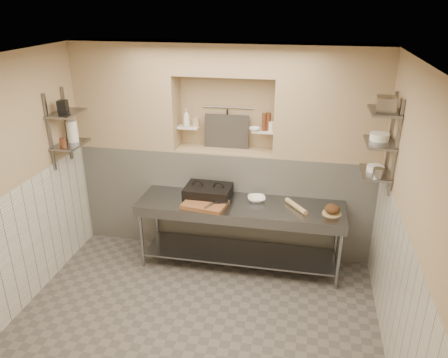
% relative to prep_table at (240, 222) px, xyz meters
% --- Properties ---
extents(floor, '(4.00, 3.90, 0.10)m').
position_rel_prep_table_xyz_m(floor, '(-0.31, -1.18, -0.69)').
color(floor, '#5C5651').
rests_on(floor, ground).
extents(ceiling, '(4.00, 3.90, 0.10)m').
position_rel_prep_table_xyz_m(ceiling, '(-0.31, -1.18, 2.21)').
color(ceiling, silver).
rests_on(ceiling, ground).
extents(wall_left, '(0.10, 3.90, 2.80)m').
position_rel_prep_table_xyz_m(wall_left, '(-2.36, -1.18, 0.76)').
color(wall_left, tan).
rests_on(wall_left, ground).
extents(wall_right, '(0.10, 3.90, 2.80)m').
position_rel_prep_table_xyz_m(wall_right, '(1.74, -1.18, 0.76)').
color(wall_right, tan).
rests_on(wall_right, ground).
extents(wall_back, '(4.00, 0.10, 2.80)m').
position_rel_prep_table_xyz_m(wall_back, '(-0.31, 0.82, 0.76)').
color(wall_back, tan).
rests_on(wall_back, ground).
extents(backwall_lower, '(4.00, 0.40, 1.40)m').
position_rel_prep_table_xyz_m(backwall_lower, '(-0.31, 0.57, 0.06)').
color(backwall_lower, silver).
rests_on(backwall_lower, floor).
extents(alcove_sill, '(1.30, 0.40, 0.02)m').
position_rel_prep_table_xyz_m(alcove_sill, '(-0.31, 0.57, 0.77)').
color(alcove_sill, tan).
rests_on(alcove_sill, backwall_lower).
extents(backwall_pillar_left, '(1.35, 0.40, 1.40)m').
position_rel_prep_table_xyz_m(backwall_pillar_left, '(-1.63, 0.57, 1.46)').
color(backwall_pillar_left, tan).
rests_on(backwall_pillar_left, backwall_lower).
extents(backwall_pillar_right, '(1.35, 0.40, 1.40)m').
position_rel_prep_table_xyz_m(backwall_pillar_right, '(1.02, 0.57, 1.46)').
color(backwall_pillar_right, tan).
rests_on(backwall_pillar_right, backwall_lower).
extents(backwall_header, '(1.30, 0.40, 0.40)m').
position_rel_prep_table_xyz_m(backwall_header, '(-0.31, 0.57, 1.96)').
color(backwall_header, tan).
rests_on(backwall_header, backwall_lower).
extents(wainscot_left, '(0.02, 3.90, 1.40)m').
position_rel_prep_table_xyz_m(wainscot_left, '(-2.30, -1.18, 0.06)').
color(wainscot_left, silver).
rests_on(wainscot_left, floor).
extents(wainscot_right, '(0.02, 3.90, 1.40)m').
position_rel_prep_table_xyz_m(wainscot_right, '(1.68, -1.18, 0.06)').
color(wainscot_right, silver).
rests_on(wainscot_right, floor).
extents(alcove_shelf_left, '(0.28, 0.16, 0.02)m').
position_rel_prep_table_xyz_m(alcove_shelf_left, '(-0.81, 0.57, 1.06)').
color(alcove_shelf_left, white).
rests_on(alcove_shelf_left, backwall_lower).
extents(alcove_shelf_right, '(0.28, 0.16, 0.02)m').
position_rel_prep_table_xyz_m(alcove_shelf_right, '(0.19, 0.57, 1.06)').
color(alcove_shelf_right, white).
rests_on(alcove_shelf_right, backwall_lower).
extents(utensil_rail, '(0.70, 0.02, 0.02)m').
position_rel_prep_table_xyz_m(utensil_rail, '(-0.31, 0.74, 1.31)').
color(utensil_rail, gray).
rests_on(utensil_rail, wall_back).
extents(hanging_steel, '(0.02, 0.02, 0.30)m').
position_rel_prep_table_xyz_m(hanging_steel, '(-0.31, 0.72, 1.14)').
color(hanging_steel, black).
rests_on(hanging_steel, utensil_rail).
extents(splash_panel, '(0.60, 0.08, 0.45)m').
position_rel_prep_table_xyz_m(splash_panel, '(-0.31, 0.67, 1.00)').
color(splash_panel, '#383330').
rests_on(splash_panel, alcove_sill).
extents(shelf_rail_left_a, '(0.03, 0.03, 0.95)m').
position_rel_prep_table_xyz_m(shelf_rail_left_a, '(-2.28, 0.07, 1.16)').
color(shelf_rail_left_a, slate).
rests_on(shelf_rail_left_a, wall_left).
extents(shelf_rail_left_b, '(0.03, 0.03, 0.95)m').
position_rel_prep_table_xyz_m(shelf_rail_left_b, '(-2.28, -0.33, 1.16)').
color(shelf_rail_left_b, slate).
rests_on(shelf_rail_left_b, wall_left).
extents(wall_shelf_left_lower, '(0.30, 0.50, 0.02)m').
position_rel_prep_table_xyz_m(wall_shelf_left_lower, '(-2.15, -0.13, 0.96)').
color(wall_shelf_left_lower, slate).
rests_on(wall_shelf_left_lower, wall_left).
extents(wall_shelf_left_upper, '(0.30, 0.50, 0.03)m').
position_rel_prep_table_xyz_m(wall_shelf_left_upper, '(-2.15, -0.13, 1.36)').
color(wall_shelf_left_upper, slate).
rests_on(wall_shelf_left_upper, wall_left).
extents(shelf_rail_right_a, '(0.03, 0.03, 1.05)m').
position_rel_prep_table_xyz_m(shelf_rail_right_a, '(1.67, 0.07, 1.21)').
color(shelf_rail_right_a, slate).
rests_on(shelf_rail_right_a, wall_right).
extents(shelf_rail_right_b, '(0.03, 0.03, 1.05)m').
position_rel_prep_table_xyz_m(shelf_rail_right_b, '(1.67, -0.33, 1.21)').
color(shelf_rail_right_b, slate).
rests_on(shelf_rail_right_b, wall_right).
extents(wall_shelf_right_lower, '(0.30, 0.50, 0.02)m').
position_rel_prep_table_xyz_m(wall_shelf_right_lower, '(1.53, -0.13, 0.86)').
color(wall_shelf_right_lower, slate).
rests_on(wall_shelf_right_lower, wall_right).
extents(wall_shelf_right_mid, '(0.30, 0.50, 0.02)m').
position_rel_prep_table_xyz_m(wall_shelf_right_mid, '(1.53, -0.13, 1.21)').
color(wall_shelf_right_mid, slate).
rests_on(wall_shelf_right_mid, wall_right).
extents(wall_shelf_right_upper, '(0.30, 0.50, 0.03)m').
position_rel_prep_table_xyz_m(wall_shelf_right_upper, '(1.53, -0.13, 1.56)').
color(wall_shelf_right_upper, slate).
rests_on(wall_shelf_right_upper, wall_right).
extents(prep_table, '(2.60, 0.70, 0.90)m').
position_rel_prep_table_xyz_m(prep_table, '(0.00, 0.00, 0.00)').
color(prep_table, gray).
rests_on(prep_table, floor).
extents(panini_press, '(0.59, 0.44, 0.16)m').
position_rel_prep_table_xyz_m(panini_press, '(-0.44, 0.11, 0.34)').
color(panini_press, black).
rests_on(panini_press, prep_table).
extents(cutting_board, '(0.58, 0.45, 0.05)m').
position_rel_prep_table_xyz_m(cutting_board, '(-0.42, -0.13, 0.28)').
color(cutting_board, brown).
rests_on(cutting_board, prep_table).
extents(knife_blade, '(0.25, 0.09, 0.01)m').
position_rel_prep_table_xyz_m(knife_blade, '(-0.23, -0.12, 0.31)').
color(knife_blade, gray).
rests_on(knife_blade, cutting_board).
extents(tongs, '(0.14, 0.25, 0.02)m').
position_rel_prep_table_xyz_m(tongs, '(-0.33, -0.18, 0.31)').
color(tongs, gray).
rests_on(tongs, cutting_board).
extents(mixing_bowl, '(0.27, 0.27, 0.06)m').
position_rel_prep_table_xyz_m(mixing_bowl, '(0.19, 0.14, 0.29)').
color(mixing_bowl, white).
rests_on(mixing_bowl, prep_table).
extents(rolling_pin, '(0.29, 0.37, 0.06)m').
position_rel_prep_table_xyz_m(rolling_pin, '(0.69, 0.02, 0.29)').
color(rolling_pin, tan).
rests_on(rolling_pin, prep_table).
extents(bread_board, '(0.23, 0.23, 0.01)m').
position_rel_prep_table_xyz_m(bread_board, '(1.12, -0.04, 0.26)').
color(bread_board, tan).
rests_on(bread_board, prep_table).
extents(bread_loaf, '(0.18, 0.18, 0.11)m').
position_rel_prep_table_xyz_m(bread_loaf, '(1.12, -0.04, 0.33)').
color(bread_loaf, '#4C2D19').
rests_on(bread_loaf, bread_board).
extents(bottle_soap, '(0.10, 0.10, 0.24)m').
position_rel_prep_table_xyz_m(bottle_soap, '(-0.82, 0.53, 1.19)').
color(bottle_soap, white).
rests_on(bottle_soap, alcove_shelf_left).
extents(jar_alcove, '(0.08, 0.08, 0.12)m').
position_rel_prep_table_xyz_m(jar_alcove, '(-0.70, 0.57, 1.13)').
color(jar_alcove, tan).
rests_on(jar_alcove, alcove_shelf_left).
extents(bowl_alcove, '(0.17, 0.17, 0.04)m').
position_rel_prep_table_xyz_m(bowl_alcove, '(0.09, 0.52, 1.09)').
color(bowl_alcove, white).
rests_on(bowl_alcove, alcove_shelf_right).
extents(condiment_a, '(0.06, 0.06, 0.24)m').
position_rel_prep_table_xyz_m(condiment_a, '(0.26, 0.57, 1.19)').
color(condiment_a, '#562B19').
rests_on(condiment_a, alcove_shelf_right).
extents(condiment_b, '(0.06, 0.06, 0.23)m').
position_rel_prep_table_xyz_m(condiment_b, '(0.21, 0.55, 1.19)').
color(condiment_b, '#562B19').
rests_on(condiment_b, alcove_shelf_right).
extents(condiment_c, '(0.07, 0.07, 0.13)m').
position_rel_prep_table_xyz_m(condiment_c, '(0.30, 0.55, 1.13)').
color(condiment_c, white).
rests_on(condiment_c, alcove_shelf_right).
extents(jug_left, '(0.13, 0.13, 0.27)m').
position_rel_prep_table_xyz_m(jug_left, '(-2.15, -0.05, 1.10)').
color(jug_left, white).
rests_on(jug_left, wall_shelf_left_lower).
extents(jar_left, '(0.08, 0.08, 0.12)m').
position_rel_prep_table_xyz_m(jar_left, '(-2.15, -0.30, 1.03)').
color(jar_left, '#562B19').
rests_on(jar_left, wall_shelf_left_lower).
extents(box_left_upper, '(0.13, 0.13, 0.15)m').
position_rel_prep_table_xyz_m(box_left_upper, '(-2.15, -0.18, 1.45)').
color(box_left_upper, black).
rests_on(box_left_upper, wall_shelf_left_upper).
extents(bowl_right, '(0.19, 0.19, 0.06)m').
position_rel_prep_table_xyz_m(bowl_right, '(1.53, -0.10, 0.90)').
color(bowl_right, white).
rests_on(bowl_right, wall_shelf_right_lower).
extents(canister_right, '(0.11, 0.11, 0.11)m').
position_rel_prep_table_xyz_m(canister_right, '(1.53, -0.31, 0.93)').
color(canister_right, gray).
rests_on(canister_right, wall_shelf_right_lower).
extents(bowl_right_mid, '(0.21, 0.21, 0.08)m').
position_rel_prep_table_xyz_m(bowl_right_mid, '(1.53, -0.08, 1.26)').
color(bowl_right_mid, white).
rests_on(bowl_right_mid, wall_shelf_right_mid).
extents(basket_right, '(0.21, 0.25, 0.15)m').
position_rel_prep_table_xyz_m(basket_right, '(1.53, -0.18, 1.65)').
color(basket_right, gray).
rests_on(basket_right, wall_shelf_right_upper).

